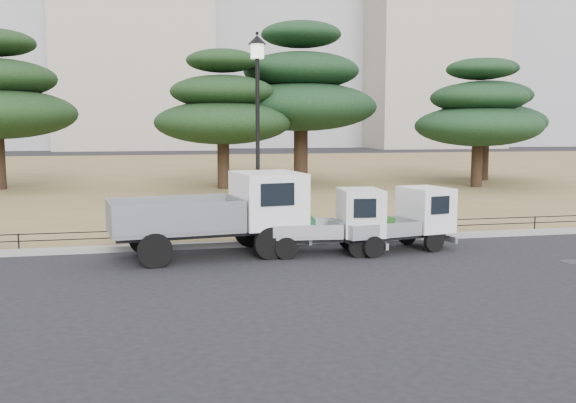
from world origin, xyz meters
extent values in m
plane|color=black|center=(0.00, 0.00, 0.00)|extent=(220.00, 220.00, 0.00)
cube|color=olive|center=(0.00, 30.60, 0.07)|extent=(120.00, 56.00, 0.15)
cube|color=gray|center=(0.00, 2.60, 0.08)|extent=(120.00, 0.25, 0.16)
cylinder|color=black|center=(-0.73, 0.74, 0.41)|extent=(0.84, 0.28, 0.83)
cylinder|color=black|center=(-0.97, 2.53, 0.41)|extent=(0.84, 0.28, 0.83)
cylinder|color=black|center=(-3.56, 0.36, 0.41)|extent=(0.84, 0.28, 0.83)
cylinder|color=black|center=(-3.81, 2.15, 0.41)|extent=(0.84, 0.28, 0.83)
cube|color=#2D2D30|center=(-2.23, 1.45, 0.63)|extent=(4.71, 1.60, 0.14)
cube|color=slate|center=(-3.05, 1.34, 1.11)|extent=(3.42, 2.23, 0.81)
cube|color=white|center=(-0.61, 1.67, 1.41)|extent=(1.86, 2.17, 1.42)
cylinder|color=black|center=(1.53, 0.49, 0.28)|extent=(0.57, 0.20, 0.56)
cylinder|color=black|center=(1.65, 1.71, 0.28)|extent=(0.57, 0.20, 0.56)
cylinder|color=black|center=(-0.34, 0.68, 0.28)|extent=(0.57, 0.20, 0.56)
cylinder|color=black|center=(-0.22, 1.90, 0.28)|extent=(0.57, 0.20, 0.56)
cube|color=#2D2D30|center=(0.68, 1.19, 0.41)|extent=(3.08, 0.98, 0.13)
cube|color=#9E9FA5|center=(0.14, 1.25, 0.66)|extent=(2.20, 1.47, 0.37)
cube|color=silver|center=(1.75, 1.09, 1.08)|extent=(1.18, 1.48, 1.21)
cube|color=#154A29|center=(-0.07, 1.27, 0.76)|extent=(1.22, 0.94, 0.41)
cylinder|color=black|center=(3.69, 0.75, 0.28)|extent=(0.58, 0.26, 0.56)
cylinder|color=black|center=(3.44, 1.95, 0.28)|extent=(0.58, 0.26, 0.56)
cylinder|color=black|center=(1.85, 0.37, 0.28)|extent=(0.58, 0.26, 0.56)
cylinder|color=black|center=(1.61, 1.57, 0.28)|extent=(0.58, 0.26, 0.56)
cube|color=#2D2D30|center=(2.67, 1.17, 0.41)|extent=(3.09, 1.29, 0.13)
cube|color=#9C9FA2|center=(2.14, 1.06, 0.66)|extent=(2.29, 1.67, 0.37)
cube|color=white|center=(3.72, 1.38, 1.07)|extent=(1.31, 1.57, 1.19)
cube|color=#205117|center=(1.93, 1.01, 0.76)|extent=(1.29, 1.04, 0.41)
cylinder|color=black|center=(-0.67, 2.90, 0.23)|extent=(0.43, 0.43, 0.16)
cylinder|color=black|center=(-0.67, 2.90, 2.73)|extent=(0.12, 0.12, 4.86)
cylinder|color=white|center=(-0.67, 2.90, 5.36)|extent=(0.39, 0.39, 0.39)
cone|color=black|center=(-0.67, 2.90, 5.67)|extent=(0.51, 0.51, 0.24)
cylinder|color=black|center=(0.00, 2.75, 0.35)|extent=(38.00, 0.03, 0.03)
cylinder|color=black|center=(0.00, 2.75, 0.53)|extent=(38.00, 0.03, 0.03)
cylinder|color=black|center=(0.00, 2.75, 0.35)|extent=(0.04, 0.04, 0.40)
cylinder|color=#2D2D30|center=(6.50, -1.20, 0.01)|extent=(0.60, 0.60, 0.01)
cylinder|color=black|center=(0.14, 17.91, 1.52)|extent=(0.62, 0.62, 2.74)
ellipsoid|color=#193216|center=(0.14, 17.91, 3.51)|extent=(6.91, 6.91, 2.21)
ellipsoid|color=#193216|center=(0.14, 17.91, 5.05)|extent=(5.27, 5.27, 1.69)
ellipsoid|color=#193216|center=(0.14, 17.91, 6.59)|extent=(3.64, 3.64, 1.17)
cylinder|color=black|center=(4.68, 19.85, 1.88)|extent=(0.78, 0.78, 3.46)
ellipsoid|color=#17331A|center=(4.68, 19.85, 4.39)|extent=(8.32, 8.32, 2.66)
ellipsoid|color=#17331A|center=(4.68, 19.85, 6.33)|extent=(6.36, 6.36, 2.03)
ellipsoid|color=#17331A|center=(4.68, 19.85, 8.28)|extent=(4.39, 4.39, 1.40)
cylinder|color=black|center=(13.26, 15.96, 1.45)|extent=(0.59, 0.59, 2.60)
ellipsoid|color=#17341A|center=(13.26, 15.96, 3.34)|extent=(6.60, 6.60, 2.11)
ellipsoid|color=#17341A|center=(13.26, 15.96, 4.80)|extent=(5.04, 5.04, 1.61)
ellipsoid|color=#17341A|center=(13.26, 15.96, 6.26)|extent=(3.48, 3.48, 1.11)
cylinder|color=black|center=(15.83, 19.89, 1.54)|extent=(0.63, 0.63, 2.78)
ellipsoid|color=black|center=(15.83, 19.89, 3.55)|extent=(7.10, 7.10, 2.27)
ellipsoid|color=black|center=(15.83, 19.89, 5.12)|extent=(5.42, 5.42, 1.73)
ellipsoid|color=black|center=(15.83, 19.89, 6.68)|extent=(3.74, 3.74, 1.20)
camera|label=1|loc=(-3.71, -14.76, 3.31)|focal=40.00mm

